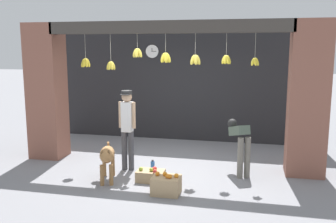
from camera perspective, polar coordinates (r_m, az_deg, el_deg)
ground_plane at (r=7.58m, az=-0.62°, el=-8.72°), size 60.00×60.00×0.00m
shop_back_wall at (r=9.70m, az=2.79°, el=4.12°), size 6.67×0.12×2.91m
shop_pillar_left at (r=8.55m, az=-17.98°, el=2.90°), size 0.70×0.60×2.91m
shop_pillar_right at (r=7.43m, az=20.54°, el=1.79°), size 0.70×0.60×2.91m
storefront_awning at (r=7.32m, az=-0.57°, el=12.19°), size 4.77×0.31×0.97m
dog at (r=6.86m, az=-9.27°, el=-6.76°), size 0.46×0.95×0.69m
shopkeeper at (r=7.33m, az=-6.23°, el=-1.94°), size 0.34×0.26×1.58m
worker_stooping at (r=7.23m, az=10.91°, el=-4.35°), size 0.47×0.74×1.00m
fruit_crate_oranges at (r=6.31m, az=-0.27°, el=-11.11°), size 0.46×0.38×0.36m
fruit_crate_apples at (r=6.89m, az=-2.67°, el=-9.71°), size 0.49×0.33×0.27m
water_bottle at (r=7.22m, az=-2.35°, el=-8.56°), size 0.08×0.08×0.28m
wall_clock at (r=9.77m, az=-2.43°, el=9.14°), size 0.36×0.03×0.36m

